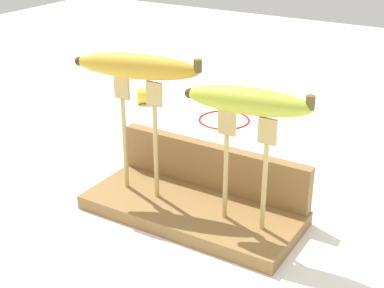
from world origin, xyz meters
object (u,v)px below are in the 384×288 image
at_px(fork_stand_left, 139,126).
at_px(fork_fallen_near, 222,186).
at_px(banana_raised_right, 248,101).
at_px(banana_chunk_far, 145,96).
at_px(fork_stand_right, 246,159).
at_px(banana_raised_left, 137,66).
at_px(wire_coil, 224,119).

xyz_separation_m(fork_stand_left, fork_fallen_near, (0.09, 0.11, -0.13)).
relative_size(banana_raised_right, banana_chunk_far, 3.43).
height_order(fork_stand_left, fork_stand_right, fork_stand_left).
xyz_separation_m(banana_raised_left, wire_coil, (-0.06, 0.38, -0.22)).
bearing_deg(banana_raised_right, banana_raised_left, -180.00).
height_order(fork_stand_right, banana_raised_left, banana_raised_left).
bearing_deg(banana_raised_left, banana_raised_right, 0.00).
bearing_deg(fork_stand_right, fork_fallen_near, 129.96).
bearing_deg(banana_raised_left, fork_stand_right, 0.01).
relative_size(banana_raised_left, banana_chunk_far, 3.78).
xyz_separation_m(fork_fallen_near, banana_chunk_far, (-0.36, 0.27, 0.01)).
distance_m(fork_stand_left, wire_coil, 0.41).
xyz_separation_m(fork_stand_left, fork_stand_right, (0.18, -0.00, -0.01)).
bearing_deg(banana_raised_left, wire_coil, 98.37).
height_order(banana_raised_right, wire_coil, banana_raised_right).
bearing_deg(fork_fallen_near, wire_coil, 117.63).
bearing_deg(banana_chunk_far, banana_raised_left, -54.97).
relative_size(banana_raised_left, banana_raised_right, 1.10).
relative_size(fork_stand_right, fork_fallen_near, 0.88).
bearing_deg(wire_coil, fork_stand_right, -58.47).
xyz_separation_m(fork_stand_right, wire_coil, (-0.23, 0.38, -0.12)).
xyz_separation_m(banana_chunk_far, wire_coil, (0.21, -0.00, -0.02)).
distance_m(banana_raised_left, banana_chunk_far, 0.51).
bearing_deg(fork_stand_left, banana_chunk_far, 125.04).
bearing_deg(banana_raised_left, fork_fallen_near, 51.65).
bearing_deg(banana_raised_left, fork_stand_left, 13.96).
bearing_deg(fork_fallen_near, banana_raised_right, -50.07).
relative_size(fork_stand_left, fork_fallen_near, 0.98).
xyz_separation_m(fork_stand_right, banana_raised_left, (-0.18, -0.00, 0.10)).
distance_m(banana_raised_right, fork_fallen_near, 0.25).
relative_size(fork_stand_right, wire_coil, 1.46).
xyz_separation_m(banana_raised_right, fork_fallen_near, (-0.09, 0.11, -0.20)).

